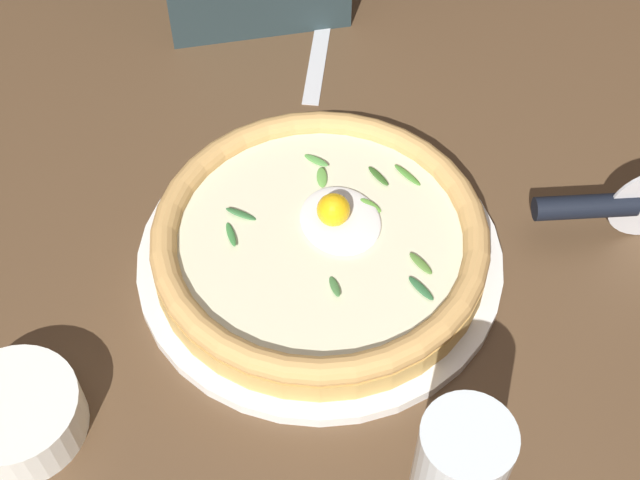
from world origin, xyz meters
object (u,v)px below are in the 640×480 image
Objects in this scene: side_bowl at (18,415)px; pizza_cutter at (611,205)px; pizza at (320,239)px; table_knife at (325,15)px.

pizza_cutter is (0.01, 0.54, 0.02)m from side_bowl.
table_knife is (-0.33, 0.14, -0.03)m from pizza.
pizza is 0.26m from pizza_cutter.
pizza_cutter reaches higher than table_knife.
pizza is at bearing 102.45° from side_bowl.
side_bowl is 0.68× the size of pizza_cutter.
pizza reaches higher than side_bowl.
pizza_cutter is (0.07, 0.25, 0.01)m from pizza.
side_bowl is at bearing -77.55° from pizza.
side_bowl is at bearing -91.10° from pizza_cutter.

